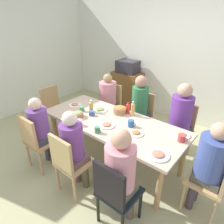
# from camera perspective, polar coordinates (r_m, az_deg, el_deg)

# --- Properties ---
(ground_plane) EXTENTS (6.82, 6.82, 0.00)m
(ground_plane) POSITION_cam_1_polar(r_m,az_deg,el_deg) (3.36, 0.00, -13.46)
(ground_plane) COLOR tan
(wall_back) EXTENTS (5.93, 0.12, 2.60)m
(wall_back) POSITION_cam_1_polar(r_m,az_deg,el_deg) (4.48, 17.98, 14.28)
(wall_back) COLOR silver
(wall_back) RESTS_ON ground_plane
(wall_left) EXTENTS (0.12, 4.32, 2.60)m
(wall_left) POSITION_cam_1_polar(r_m,az_deg,el_deg) (5.03, -27.25, 13.92)
(wall_left) COLOR silver
(wall_left) RESTS_ON ground_plane
(dining_table) EXTENTS (2.21, 0.92, 0.73)m
(dining_table) POSITION_cam_1_polar(r_m,az_deg,el_deg) (2.98, 0.00, -3.81)
(dining_table) COLOR #C9AF95
(dining_table) RESTS_ON ground_plane
(chair_0) EXTENTS (0.40, 0.40, 0.90)m
(chair_0) POSITION_cam_1_polar(r_m,az_deg,el_deg) (3.66, 8.41, -0.56)
(chair_0) COLOR tan
(chair_0) RESTS_ON ground_plane
(person_0) EXTENTS (0.30, 0.30, 1.25)m
(person_0) POSITION_cam_1_polar(r_m,az_deg,el_deg) (3.49, 7.87, 2.25)
(person_0) COLOR #2E3D43
(person_0) RESTS_ON ground_plane
(chair_1) EXTENTS (0.40, 0.40, 0.90)m
(chair_1) POSITION_cam_1_polar(r_m,az_deg,el_deg) (2.20, 0.89, -22.02)
(chair_1) COLOR black
(chair_1) RESTS_ON ground_plane
(person_1) EXTENTS (0.31, 0.31, 1.23)m
(person_1) POSITION_cam_1_polar(r_m,az_deg,el_deg) (2.09, 2.55, -16.48)
(person_1) COLOR brown
(person_1) RESTS_ON ground_plane
(chair_2) EXTENTS (0.40, 0.40, 0.90)m
(chair_2) POSITION_cam_1_polar(r_m,az_deg,el_deg) (4.04, -0.45, 2.49)
(chair_2) COLOR tan
(chair_2) RESTS_ON ground_plane
(person_2) EXTENTS (0.33, 0.33, 1.15)m
(person_2) POSITION_cam_1_polar(r_m,az_deg,el_deg) (3.91, -1.32, 4.53)
(person_2) COLOR brown
(person_2) RESTS_ON ground_plane
(chair_3) EXTENTS (0.40, 0.40, 0.90)m
(chair_3) POSITION_cam_1_polar(r_m,az_deg,el_deg) (3.39, 19.01, -4.17)
(chair_3) COLOR tan
(chair_3) RESTS_ON ground_plane
(person_3) EXTENTS (0.33, 0.33, 1.27)m
(person_3) POSITION_cam_1_polar(r_m,az_deg,el_deg) (3.20, 19.08, -0.89)
(person_3) COLOR #2F3948
(person_3) RESTS_ON ground_plane
(chair_4) EXTENTS (0.40, 0.40, 0.90)m
(chair_4) POSITION_cam_1_polar(r_m,az_deg,el_deg) (2.59, -12.25, -13.72)
(chair_4) COLOR tan
(chair_4) RESTS_ON ground_plane
(person_4) EXTENTS (0.30, 0.30, 1.17)m
(person_4) POSITION_cam_1_polar(r_m,az_deg,el_deg) (2.53, -11.02, -9.58)
(person_4) COLOR brown
(person_4) RESTS_ON ground_plane
(chair_5) EXTENTS (0.40, 0.40, 0.90)m
(chair_5) POSITION_cam_1_polar(r_m,az_deg,el_deg) (3.11, -20.92, -7.47)
(chair_5) COLOR tan
(chair_5) RESTS_ON ground_plane
(person_5) EXTENTS (0.30, 0.30, 1.14)m
(person_5) POSITION_cam_1_polar(r_m,az_deg,el_deg) (3.06, -19.95, -4.21)
(person_5) COLOR #483E4A
(person_5) RESTS_ON ground_plane
(chair_6) EXTENTS (0.40, 0.40, 0.90)m
(chair_6) POSITION_cam_1_polar(r_m,az_deg,el_deg) (4.05, -16.39, 1.41)
(chair_6) COLOR tan
(chair_6) RESTS_ON ground_plane
(chair_7) EXTENTS (0.40, 0.40, 0.90)m
(chair_7) POSITION_cam_1_polar(r_m,az_deg,el_deg) (2.59, 27.51, -16.88)
(chair_7) COLOR tan
(chair_7) RESTS_ON ground_plane
(person_7) EXTENTS (0.34, 0.34, 1.20)m
(person_7) POSITION_cam_1_polar(r_m,az_deg,el_deg) (2.46, 26.56, -12.49)
(person_7) COLOR #473945
(person_7) RESTS_ON ground_plane
(plate_0) EXTENTS (0.23, 0.23, 0.04)m
(plate_0) POSITION_cam_1_polar(r_m,az_deg,el_deg) (2.82, -1.58, -3.74)
(plate_0) COLOR white
(plate_0) RESTS_ON dining_table
(plate_1) EXTENTS (0.25, 0.25, 0.04)m
(plate_1) POSITION_cam_1_polar(r_m,az_deg,el_deg) (3.27, -3.46, 0.72)
(plate_1) COLOR white
(plate_1) RESTS_ON dining_table
(plate_2) EXTENTS (0.24, 0.24, 0.04)m
(plate_2) POSITION_cam_1_polar(r_m,az_deg,el_deg) (2.76, 19.23, -6.11)
(plate_2) COLOR silver
(plate_2) RESTS_ON dining_table
(plate_3) EXTENTS (0.22, 0.22, 0.04)m
(plate_3) POSITION_cam_1_polar(r_m,az_deg,el_deg) (3.50, -10.59, 2.09)
(plate_3) COLOR white
(plate_3) RESTS_ON dining_table
(plate_4) EXTENTS (0.26, 0.26, 0.04)m
(plate_4) POSITION_cam_1_polar(r_m,az_deg,el_deg) (2.33, 13.10, -11.87)
(plate_4) COLOR silver
(plate_4) RESTS_ON dining_table
(plate_5) EXTENTS (0.20, 0.20, 0.04)m
(plate_5) POSITION_cam_1_polar(r_m,az_deg,el_deg) (2.66, 6.89, -6.04)
(plate_5) COLOR white
(plate_5) RESTS_ON dining_table
(bowl_0) EXTENTS (0.18, 0.18, 0.09)m
(bowl_0) POSITION_cam_1_polar(r_m,az_deg,el_deg) (3.08, -9.86, -0.67)
(bowl_0) COLOR #975C45
(bowl_0) RESTS_ON dining_table
(bowl_1) EXTENTS (0.20, 0.20, 0.12)m
(bowl_1) POSITION_cam_1_polar(r_m,az_deg,el_deg) (3.15, 2.26, 0.60)
(bowl_1) COLOR #986F4A
(bowl_1) RESTS_ON dining_table
(cup_0) EXTENTS (0.11, 0.07, 0.09)m
(cup_0) POSITION_cam_1_polar(r_m,az_deg,el_deg) (2.65, -4.22, -5.12)
(cup_0) COLOR #4E8D69
(cup_0) RESTS_ON dining_table
(cup_1) EXTENTS (0.12, 0.09, 0.10)m
(cup_1) POSITION_cam_1_polar(r_m,az_deg,el_deg) (2.80, 5.49, -3.29)
(cup_1) COLOR #2C5C97
(cup_1) RESTS_ON dining_table
(cup_2) EXTENTS (0.12, 0.08, 0.07)m
(cup_2) POSITION_cam_1_polar(r_m,az_deg,el_deg) (3.11, -5.90, -0.38)
(cup_2) COLOR #3C599C
(cup_2) RESTS_ON dining_table
(cup_3) EXTENTS (0.11, 0.07, 0.08)m
(cup_3) POSITION_cam_1_polar(r_m,az_deg,el_deg) (3.26, -8.68, 0.84)
(cup_3) COLOR #459365
(cup_3) RESTS_ON dining_table
(cup_4) EXTENTS (0.13, 0.09, 0.09)m
(cup_4) POSITION_cam_1_polar(r_m,az_deg,el_deg) (2.63, 19.41, -7.10)
(cup_4) COLOR #C34245
(cup_4) RESTS_ON dining_table
(cup_5) EXTENTS (0.12, 0.08, 0.09)m
(cup_5) POSITION_cam_1_polar(r_m,az_deg,el_deg) (2.86, -9.34, -3.03)
(cup_5) COLOR white
(cup_5) RESTS_ON dining_table
(cup_6) EXTENTS (0.11, 0.07, 0.09)m
(cup_6) POSITION_cam_1_polar(r_m,az_deg,el_deg) (3.12, -12.08, -0.57)
(cup_6) COLOR #C95345
(cup_6) RESTS_ON dining_table
(bottle_0) EXTENTS (0.07, 0.07, 0.20)m
(bottle_0) POSITION_cam_1_polar(r_m,az_deg,el_deg) (3.19, -5.99, 1.59)
(bottle_0) COLOR gold
(bottle_0) RESTS_ON dining_table
(bottle_1) EXTENTS (0.06, 0.06, 0.19)m
(bottle_1) POSITION_cam_1_polar(r_m,az_deg,el_deg) (3.15, 4.64, 1.13)
(bottle_1) COLOR red
(bottle_1) RESTS_ON dining_table
(bottle_2) EXTENTS (0.06, 0.06, 0.24)m
(bottle_2) POSITION_cam_1_polar(r_m,az_deg,el_deg) (3.07, 6.02, 0.84)
(bottle_2) COLOR tan
(bottle_2) RESTS_ON dining_table
(side_cabinet) EXTENTS (0.70, 0.44, 0.90)m
(side_cabinet) POSITION_cam_1_polar(r_m,az_deg,el_deg) (4.93, 4.29, 6.22)
(side_cabinet) COLOR brown
(side_cabinet) RESTS_ON ground_plane
(microwave) EXTENTS (0.48, 0.36, 0.28)m
(microwave) POSITION_cam_1_polar(r_m,az_deg,el_deg) (4.76, 4.53, 12.89)
(microwave) COLOR #2E2A32
(microwave) RESTS_ON side_cabinet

